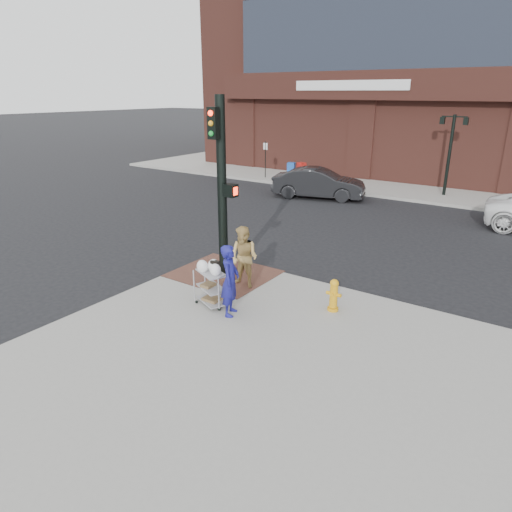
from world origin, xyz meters
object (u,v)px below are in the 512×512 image
Objects in this scene: woman_blue at (230,280)px; fire_hydrant at (334,295)px; traffic_signal_pole at (222,185)px; sedan_dark at (319,183)px; utility_cart at (212,285)px; pedestrian_tan at (244,257)px; lamp_post at (450,146)px.

fire_hydrant is at bearing -73.97° from woman_blue.
sedan_dark is at bearing 104.08° from traffic_signal_pole.
woman_blue is 0.38× the size of sedan_dark.
utility_cart is at bearing -151.62° from fire_hydrant.
pedestrian_tan is at bearing 1.77° from woman_blue.
sedan_dark reaches higher than fire_hydrant.
lamp_post is 15.66m from pedestrian_tan.
lamp_post reaches higher than sedan_dark.
utility_cart is at bearing -60.76° from traffic_signal_pole.
traffic_signal_pole is 2.86× the size of woman_blue.
pedestrian_tan is 0.37× the size of sedan_dark.
lamp_post is 4.89× the size of fire_hydrant.
sedan_dark is (-5.34, -3.82, -1.85)m from lamp_post.
woman_blue is at bearing -12.01° from utility_cart.
traffic_signal_pole is at bearing 177.69° from sedan_dark.
lamp_post is at bearing -70.82° from sedan_dark.
woman_blue is 0.80m from utility_cart.
traffic_signal_pole is at bearing -99.24° from lamp_post.
lamp_post reaches higher than utility_cart.
pedestrian_tan is at bearing -178.44° from sedan_dark.
utility_cart is at bearing 179.77° from sedan_dark.
pedestrian_tan is 2.08× the size of fire_hydrant.
lamp_post is 0.80× the size of traffic_signal_pole.
fire_hydrant is at bearing -85.95° from lamp_post.
utility_cart is (-0.71, 0.15, -0.34)m from woman_blue.
traffic_signal_pole reaches higher than utility_cart.
traffic_signal_pole is 11.94m from sedan_dark.
utility_cart is (-1.56, -16.87, -1.93)m from lamp_post.
traffic_signal_pole reaches higher than pedestrian_tan.
sedan_dark is at bearing 118.96° from fire_hydrant.
woman_blue is 13.95m from sedan_dark.
traffic_signal_pole is 6.11× the size of fire_hydrant.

